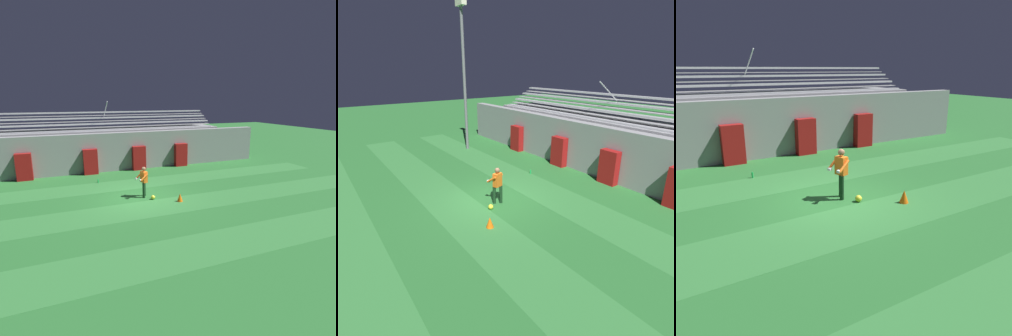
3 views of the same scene
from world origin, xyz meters
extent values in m
plane|color=#286B2D|center=(0.00, 0.00, 0.00)|extent=(80.00, 80.00, 0.00)
cube|color=#337A38|center=(0.00, -6.00, 0.00)|extent=(28.00, 2.14, 0.01)
cube|color=#337A38|center=(0.00, -1.72, 0.00)|extent=(28.00, 2.14, 0.01)
cube|color=#337A38|center=(0.00, 2.56, 0.00)|extent=(28.00, 2.14, 0.01)
cube|color=gray|center=(0.00, 6.50, 1.40)|extent=(24.00, 0.60, 2.80)
cube|color=maroon|center=(-1.76, 5.95, 0.89)|extent=(0.97, 0.44, 1.78)
cube|color=maroon|center=(1.76, 5.95, 0.89)|extent=(0.97, 0.44, 1.78)
cube|color=maroon|center=(-5.96, 5.95, 0.89)|extent=(0.97, 0.44, 1.78)
cube|color=maroon|center=(5.19, 5.95, 0.89)|extent=(0.97, 0.44, 1.78)
cube|color=gray|center=(0.00, 8.50, 1.45)|extent=(18.00, 3.20, 2.90)
cube|color=#B7B7BC|center=(0.00, 7.25, 2.95)|extent=(17.10, 0.36, 0.10)
cube|color=gray|center=(0.00, 7.05, 2.72)|extent=(17.10, 0.60, 0.04)
cube|color=#B7B7BC|center=(0.00, 7.95, 3.35)|extent=(17.10, 0.36, 0.10)
cube|color=gray|center=(0.00, 7.75, 3.12)|extent=(17.10, 0.60, 0.04)
cube|color=#B7B7BC|center=(0.00, 8.65, 3.75)|extent=(17.10, 0.36, 0.10)
cube|color=gray|center=(0.00, 8.45, 3.52)|extent=(17.10, 0.60, 0.04)
cube|color=#B7B7BC|center=(0.00, 9.35, 4.15)|extent=(17.10, 0.36, 0.10)
cube|color=gray|center=(0.00, 9.15, 3.92)|extent=(17.10, 0.60, 0.04)
cylinder|color=#B7B7BC|center=(-0.19, 8.05, 4.40)|extent=(0.06, 1.93, 1.25)
cylinder|color=#143319|center=(0.25, -0.12, 0.41)|extent=(0.18, 0.18, 0.82)
cylinder|color=#143319|center=(0.38, 0.15, 0.41)|extent=(0.18, 0.18, 0.82)
cube|color=orange|center=(0.32, 0.01, 1.12)|extent=(0.34, 0.44, 0.60)
sphere|color=brown|center=(0.32, 0.01, 1.56)|extent=(0.22, 0.22, 0.22)
cylinder|color=orange|center=(0.26, -0.26, 1.17)|extent=(0.48, 0.23, 0.37)
cylinder|color=orange|center=(0.11, 0.20, 1.17)|extent=(0.48, 0.23, 0.37)
cube|color=silver|center=(0.05, -0.28, 1.04)|extent=(0.14, 0.14, 0.08)
cube|color=silver|center=(-0.07, 0.10, 1.04)|extent=(0.14, 0.14, 0.08)
sphere|color=yellow|center=(0.62, -0.55, 0.11)|extent=(0.22, 0.22, 0.22)
cone|color=orange|center=(1.83, -1.36, 0.21)|extent=(0.30, 0.30, 0.42)
cylinder|color=green|center=(-1.63, 3.59, 0.12)|extent=(0.07, 0.07, 0.24)
camera|label=1|loc=(-3.88, -13.89, 5.15)|focal=30.00mm
camera|label=2|loc=(9.71, -6.27, 5.71)|focal=30.00mm
camera|label=3|loc=(-4.81, -8.71, 4.11)|focal=35.00mm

